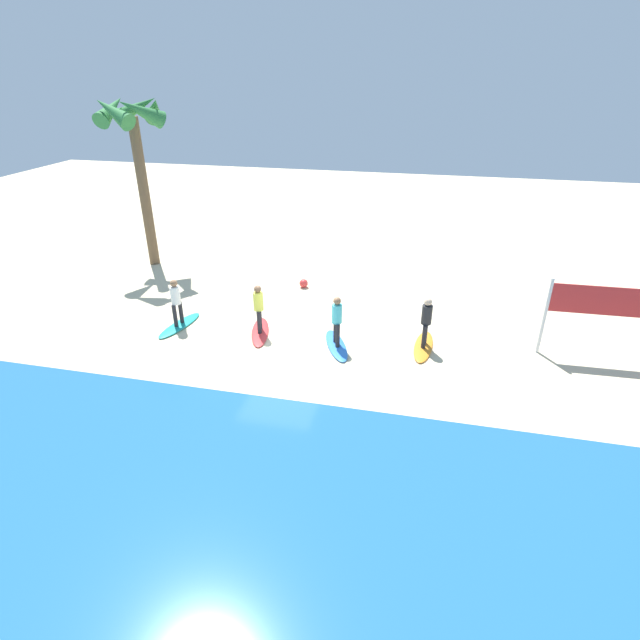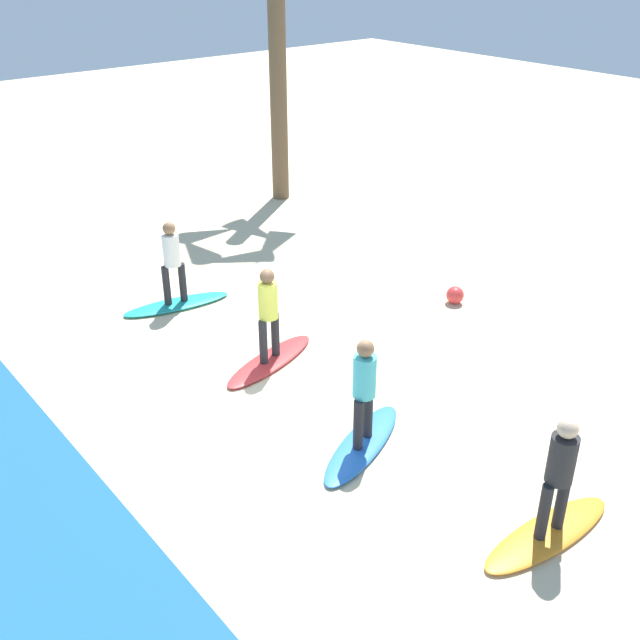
{
  "view_description": "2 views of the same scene",
  "coord_description": "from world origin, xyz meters",
  "px_view_note": "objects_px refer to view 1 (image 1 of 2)",
  "views": [
    {
      "loc": [
        -4.42,
        13.58,
        8.04
      ],
      "look_at": [
        -1.4,
        0.2,
        1.1
      ],
      "focal_mm": 28.21,
      "sensor_mm": 36.0,
      "label": 1
    },
    {
      "loc": [
        -8.02,
        5.65,
        6.54
      ],
      "look_at": [
        -0.39,
        -0.61,
        1.3
      ],
      "focal_mm": 41.73,
      "sensor_mm": 36.0,
      "label": 2
    }
  ],
  "objects_px": {
    "surfboard_orange": "(423,346)",
    "surfer_teal": "(176,299)",
    "surfer_blue": "(337,318)",
    "surfboard_teal": "(180,325)",
    "palm_tree": "(134,129)",
    "surfer_orange": "(426,319)",
    "surfboard_blue": "(336,345)",
    "beach_ball": "(304,283)",
    "surfer_red": "(259,305)",
    "surfboard_red": "(260,332)"
  },
  "relations": [
    {
      "from": "surfboard_teal",
      "to": "beach_ball",
      "type": "height_order",
      "value": "beach_ball"
    },
    {
      "from": "surfboard_blue",
      "to": "surfboard_teal",
      "type": "height_order",
      "value": "same"
    },
    {
      "from": "surfer_orange",
      "to": "surfboard_red",
      "type": "height_order",
      "value": "surfer_orange"
    },
    {
      "from": "surfboard_orange",
      "to": "surfboard_blue",
      "type": "distance_m",
      "value": 2.78
    },
    {
      "from": "surfer_blue",
      "to": "palm_tree",
      "type": "height_order",
      "value": "palm_tree"
    },
    {
      "from": "surfer_orange",
      "to": "surfer_red",
      "type": "xyz_separation_m",
      "value": [
        5.41,
        0.21,
        0.0
      ]
    },
    {
      "from": "palm_tree",
      "to": "beach_ball",
      "type": "height_order",
      "value": "palm_tree"
    },
    {
      "from": "beach_ball",
      "to": "surfer_orange",
      "type": "bearing_deg",
      "value": 141.66
    },
    {
      "from": "surfboard_orange",
      "to": "palm_tree",
      "type": "bearing_deg",
      "value": -108.75
    },
    {
      "from": "surfboard_red",
      "to": "surfer_teal",
      "type": "bearing_deg",
      "value": -102.33
    },
    {
      "from": "palm_tree",
      "to": "surfer_teal",
      "type": "bearing_deg",
      "value": 125.93
    },
    {
      "from": "beach_ball",
      "to": "surfboard_red",
      "type": "bearing_deg",
      "value": 83.68
    },
    {
      "from": "surfboard_blue",
      "to": "surfer_teal",
      "type": "xyz_separation_m",
      "value": [
        5.56,
        -0.18,
        0.99
      ]
    },
    {
      "from": "surfer_red",
      "to": "surfboard_teal",
      "type": "bearing_deg",
      "value": 3.07
    },
    {
      "from": "surfer_teal",
      "to": "palm_tree",
      "type": "height_order",
      "value": "palm_tree"
    },
    {
      "from": "beach_ball",
      "to": "surfer_red",
      "type": "bearing_deg",
      "value": 83.68
    },
    {
      "from": "surfer_orange",
      "to": "surfer_teal",
      "type": "distance_m",
      "value": 8.29
    },
    {
      "from": "surfer_orange",
      "to": "surfer_blue",
      "type": "xyz_separation_m",
      "value": [
        2.73,
        0.54,
        0.0
      ]
    },
    {
      "from": "surfboard_blue",
      "to": "surfer_teal",
      "type": "distance_m",
      "value": 5.65
    },
    {
      "from": "beach_ball",
      "to": "palm_tree",
      "type": "bearing_deg",
      "value": -9.49
    },
    {
      "from": "surfboard_teal",
      "to": "palm_tree",
      "type": "distance_m",
      "value": 8.89
    },
    {
      "from": "surfer_blue",
      "to": "palm_tree",
      "type": "xyz_separation_m",
      "value": [
        9.55,
        -5.69,
        4.73
      ]
    },
    {
      "from": "beach_ball",
      "to": "surfer_blue",
      "type": "bearing_deg",
      "value": 116.5
    },
    {
      "from": "surfboard_red",
      "to": "beach_ball",
      "type": "distance_m",
      "value": 4.16
    },
    {
      "from": "palm_tree",
      "to": "surfer_orange",
      "type": "bearing_deg",
      "value": 157.27
    },
    {
      "from": "surfboard_teal",
      "to": "palm_tree",
      "type": "relative_size",
      "value": 0.29
    },
    {
      "from": "surfer_blue",
      "to": "surfer_teal",
      "type": "relative_size",
      "value": 1.0
    },
    {
      "from": "surfer_blue",
      "to": "surfboard_red",
      "type": "height_order",
      "value": "surfer_blue"
    },
    {
      "from": "surfer_red",
      "to": "surfboard_red",
      "type": "bearing_deg",
      "value": -135.0
    },
    {
      "from": "surfboard_orange",
      "to": "surfer_orange",
      "type": "height_order",
      "value": "surfer_orange"
    },
    {
      "from": "surfboard_orange",
      "to": "surfer_blue",
      "type": "bearing_deg",
      "value": -74.74
    },
    {
      "from": "surfer_red",
      "to": "surfboard_teal",
      "type": "distance_m",
      "value": 3.04
    },
    {
      "from": "surfboard_red",
      "to": "beach_ball",
      "type": "relative_size",
      "value": 6.08
    },
    {
      "from": "surfer_blue",
      "to": "surfer_red",
      "type": "relative_size",
      "value": 1.0
    },
    {
      "from": "surfer_red",
      "to": "surfboard_teal",
      "type": "xyz_separation_m",
      "value": [
        2.87,
        0.15,
        -0.99
      ]
    },
    {
      "from": "surfboard_teal",
      "to": "surfer_teal",
      "type": "xyz_separation_m",
      "value": [
        0.0,
        0.0,
        0.99
      ]
    },
    {
      "from": "surfboard_orange",
      "to": "surfboard_blue",
      "type": "height_order",
      "value": "same"
    },
    {
      "from": "surfboard_blue",
      "to": "surfer_blue",
      "type": "xyz_separation_m",
      "value": [
        0.0,
        0.0,
        0.99
      ]
    },
    {
      "from": "surfer_red",
      "to": "surfer_teal",
      "type": "bearing_deg",
      "value": 3.07
    },
    {
      "from": "surfer_teal",
      "to": "beach_ball",
      "type": "distance_m",
      "value": 5.49
    },
    {
      "from": "surfer_orange",
      "to": "surfboard_blue",
      "type": "height_order",
      "value": "surfer_orange"
    },
    {
      "from": "surfboard_blue",
      "to": "surfboard_teal",
      "type": "xyz_separation_m",
      "value": [
        5.56,
        -0.18,
        0.0
      ]
    },
    {
      "from": "surfboard_orange",
      "to": "surfboard_blue",
      "type": "relative_size",
      "value": 1.0
    },
    {
      "from": "surfboard_orange",
      "to": "surfer_teal",
      "type": "distance_m",
      "value": 8.35
    },
    {
      "from": "surfboard_blue",
      "to": "surfer_orange",
      "type": "bearing_deg",
      "value": 78.53
    },
    {
      "from": "surfboard_orange",
      "to": "surfer_blue",
      "type": "relative_size",
      "value": 1.28
    },
    {
      "from": "surfer_blue",
      "to": "surfboard_teal",
      "type": "distance_m",
      "value": 5.65
    },
    {
      "from": "palm_tree",
      "to": "beach_ball",
      "type": "distance_m",
      "value": 9.3
    },
    {
      "from": "surfer_orange",
      "to": "surfboard_teal",
      "type": "distance_m",
      "value": 8.35
    },
    {
      "from": "surfboard_blue",
      "to": "surfboard_teal",
      "type": "relative_size",
      "value": 1.0
    }
  ]
}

